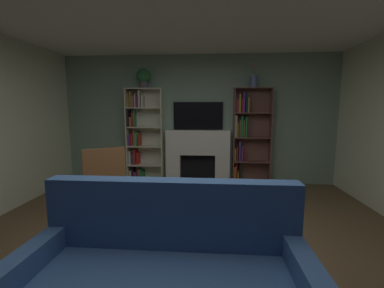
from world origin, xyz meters
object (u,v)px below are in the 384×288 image
at_px(bookshelf_right, 247,135).
at_px(tv, 198,116).
at_px(bookshelf_left, 141,137).
at_px(vase_with_flowers, 254,81).
at_px(armchair, 103,178).
at_px(fireplace, 198,155).
at_px(potted_plant, 144,77).

bearing_deg(bookshelf_right, tv, 176.41).
bearing_deg(tv, bookshelf_right, -3.59).
distance_m(bookshelf_left, vase_with_flowers, 2.52).
bearing_deg(armchair, fireplace, 47.82).
height_order(tv, bookshelf_left, bookshelf_left).
distance_m(bookshelf_left, armchair, 1.61).
bearing_deg(bookshelf_left, vase_with_flowers, -1.05).
xyz_separation_m(tv, bookshelf_left, (-1.18, -0.08, -0.44)).
bearing_deg(potted_plant, fireplace, 1.63).
bearing_deg(bookshelf_left, potted_plant, -24.06).
height_order(tv, potted_plant, potted_plant).
bearing_deg(vase_with_flowers, fireplace, 178.34).
height_order(bookshelf_left, vase_with_flowers, vase_with_flowers).
distance_m(tv, armchair, 2.30).
height_order(bookshelf_left, bookshelf_right, same).
relative_size(fireplace, tv, 1.39).
bearing_deg(vase_with_flowers, bookshelf_right, 147.47).
xyz_separation_m(fireplace, potted_plant, (-1.09, -0.03, 1.58)).
height_order(vase_with_flowers, armchair, vase_with_flowers).
relative_size(bookshelf_right, potted_plant, 5.05).
bearing_deg(fireplace, tv, 90.00).
bearing_deg(bookshelf_right, potted_plant, -178.42).
distance_m(tv, potted_plant, 1.34).
bearing_deg(bookshelf_right, armchair, -146.91).
xyz_separation_m(bookshelf_right, potted_plant, (-2.08, -0.06, 1.16)).
height_order(bookshelf_right, vase_with_flowers, vase_with_flowers).
bearing_deg(bookshelf_left, armchair, -97.34).
bearing_deg(bookshelf_left, tv, 3.84).
height_order(bookshelf_left, potted_plant, potted_plant).
distance_m(fireplace, bookshelf_right, 1.08).
bearing_deg(bookshelf_left, fireplace, -0.49).
relative_size(bookshelf_right, armchair, 1.99).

